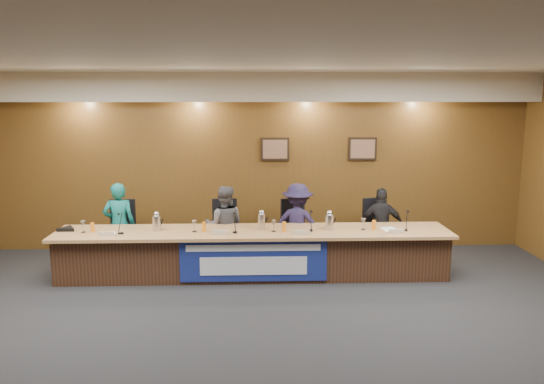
{
  "coord_description": "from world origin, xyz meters",
  "views": [
    {
      "loc": [
        0.01,
        -5.62,
        2.81
      ],
      "look_at": [
        0.3,
        2.55,
        1.32
      ],
      "focal_mm": 35.0,
      "sensor_mm": 36.0,
      "label": 1
    }
  ],
  "objects_px": {
    "carafe_right": "(329,222)",
    "carafe_left": "(157,223)",
    "panelist_a": "(119,225)",
    "speakerphone": "(67,229)",
    "carafe_mid": "(262,221)",
    "office_chair_b": "(225,236)",
    "panelist_b": "(224,226)",
    "office_chair_c": "(297,235)",
    "panelist_d": "(381,226)",
    "dais_body": "(254,254)",
    "office_chair_a": "(121,237)",
    "office_chair_d": "(379,234)",
    "banner": "(254,261)",
    "panelist_c": "(298,224)"
  },
  "relations": [
    {
      "from": "carafe_left",
      "to": "carafe_mid",
      "type": "xyz_separation_m",
      "value": [
        1.62,
        0.03,
        0.01
      ]
    },
    {
      "from": "carafe_right",
      "to": "carafe_left",
      "type": "bearing_deg",
      "value": 178.91
    },
    {
      "from": "banner",
      "to": "speakerphone",
      "type": "xyz_separation_m",
      "value": [
        -2.88,
        0.46,
        0.4
      ]
    },
    {
      "from": "office_chair_d",
      "to": "carafe_right",
      "type": "bearing_deg",
      "value": -159.71
    },
    {
      "from": "office_chair_a",
      "to": "office_chair_b",
      "type": "height_order",
      "value": "same"
    },
    {
      "from": "office_chair_c",
      "to": "carafe_right",
      "type": "xyz_separation_m",
      "value": [
        0.44,
        -0.71,
        0.39
      ]
    },
    {
      "from": "panelist_b",
      "to": "panelist_c",
      "type": "bearing_deg",
      "value": -176.84
    },
    {
      "from": "panelist_a",
      "to": "office_chair_b",
      "type": "xyz_separation_m",
      "value": [
        1.73,
        0.1,
        -0.23
      ]
    },
    {
      "from": "panelist_c",
      "to": "office_chair_c",
      "type": "relative_size",
      "value": 2.87
    },
    {
      "from": "banner",
      "to": "office_chair_a",
      "type": "relative_size",
      "value": 4.58
    },
    {
      "from": "office_chair_b",
      "to": "speakerphone",
      "type": "bearing_deg",
      "value": -168.21
    },
    {
      "from": "carafe_right",
      "to": "panelist_d",
      "type": "bearing_deg",
      "value": 32.23
    },
    {
      "from": "panelist_d",
      "to": "office_chair_b",
      "type": "bearing_deg",
      "value": 5.11
    },
    {
      "from": "panelist_d",
      "to": "carafe_mid",
      "type": "distance_m",
      "value": 2.1
    },
    {
      "from": "banner",
      "to": "carafe_mid",
      "type": "relative_size",
      "value": 8.94
    },
    {
      "from": "panelist_d",
      "to": "office_chair_c",
      "type": "relative_size",
      "value": 2.7
    },
    {
      "from": "office_chair_b",
      "to": "carafe_left",
      "type": "distance_m",
      "value": 1.27
    },
    {
      "from": "office_chair_d",
      "to": "office_chair_c",
      "type": "bearing_deg",
      "value": 164.02
    },
    {
      "from": "banner",
      "to": "panelist_c",
      "type": "bearing_deg",
      "value": 52.79
    },
    {
      "from": "panelist_a",
      "to": "office_chair_a",
      "type": "xyz_separation_m",
      "value": [
        0.0,
        0.1,
        -0.23
      ]
    },
    {
      "from": "office_chair_c",
      "to": "speakerphone",
      "type": "xyz_separation_m",
      "value": [
        -3.62,
        -0.61,
        0.3
      ]
    },
    {
      "from": "carafe_mid",
      "to": "carafe_right",
      "type": "relative_size",
      "value": 1.02
    },
    {
      "from": "speakerphone",
      "to": "office_chair_b",
      "type": "bearing_deg",
      "value": 14.27
    },
    {
      "from": "carafe_mid",
      "to": "speakerphone",
      "type": "distance_m",
      "value": 3.02
    },
    {
      "from": "panelist_a",
      "to": "speakerphone",
      "type": "xyz_separation_m",
      "value": [
        -0.67,
        -0.51,
        0.07
      ]
    },
    {
      "from": "banner",
      "to": "office_chair_b",
      "type": "height_order",
      "value": "banner"
    },
    {
      "from": "office_chair_b",
      "to": "office_chair_c",
      "type": "relative_size",
      "value": 1.0
    },
    {
      "from": "dais_body",
      "to": "carafe_mid",
      "type": "distance_m",
      "value": 0.54
    },
    {
      "from": "office_chair_c",
      "to": "office_chair_d",
      "type": "bearing_deg",
      "value": -16.11
    },
    {
      "from": "carafe_left",
      "to": "carafe_mid",
      "type": "height_order",
      "value": "carafe_mid"
    },
    {
      "from": "dais_body",
      "to": "office_chair_a",
      "type": "height_order",
      "value": "dais_body"
    },
    {
      "from": "panelist_c",
      "to": "office_chair_a",
      "type": "relative_size",
      "value": 2.87
    },
    {
      "from": "panelist_b",
      "to": "office_chair_c",
      "type": "height_order",
      "value": "panelist_b"
    },
    {
      "from": "panelist_b",
      "to": "carafe_right",
      "type": "distance_m",
      "value": 1.78
    },
    {
      "from": "dais_body",
      "to": "speakerphone",
      "type": "relative_size",
      "value": 18.75
    },
    {
      "from": "banner",
      "to": "speakerphone",
      "type": "bearing_deg",
      "value": 170.96
    },
    {
      "from": "dais_body",
      "to": "office_chair_b",
      "type": "distance_m",
      "value": 0.82
    },
    {
      "from": "office_chair_d",
      "to": "carafe_left",
      "type": "relative_size",
      "value": 2.04
    },
    {
      "from": "office_chair_a",
      "to": "office_chair_d",
      "type": "xyz_separation_m",
      "value": [
        4.36,
        0.0,
        0.0
      ]
    },
    {
      "from": "carafe_right",
      "to": "office_chair_d",
      "type": "bearing_deg",
      "value": 36.26
    },
    {
      "from": "dais_body",
      "to": "panelist_c",
      "type": "relative_size",
      "value": 4.35
    },
    {
      "from": "banner",
      "to": "panelist_d",
      "type": "xyz_separation_m",
      "value": [
        2.15,
        0.97,
        0.27
      ]
    },
    {
      "from": "carafe_left",
      "to": "carafe_right",
      "type": "height_order",
      "value": "carafe_right"
    },
    {
      "from": "panelist_d",
      "to": "dais_body",
      "type": "bearing_deg",
      "value": 21.79
    },
    {
      "from": "panelist_a",
      "to": "panelist_d",
      "type": "distance_m",
      "value": 4.36
    },
    {
      "from": "dais_body",
      "to": "banner",
      "type": "height_order",
      "value": "banner"
    },
    {
      "from": "dais_body",
      "to": "office_chair_a",
      "type": "distance_m",
      "value": 2.31
    },
    {
      "from": "panelist_b",
      "to": "carafe_right",
      "type": "relative_size",
      "value": 5.59
    },
    {
      "from": "carafe_right",
      "to": "panelist_c",
      "type": "bearing_deg",
      "value": 125.87
    },
    {
      "from": "office_chair_b",
      "to": "office_chair_d",
      "type": "height_order",
      "value": "same"
    }
  ]
}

